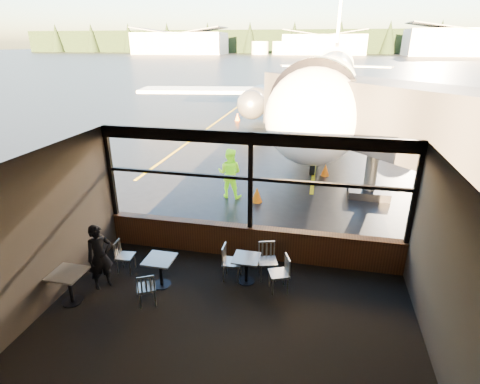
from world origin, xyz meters
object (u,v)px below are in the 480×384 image
(chair_near_w, at_px, (232,263))
(ground_crew, at_px, (230,173))
(chair_near_e, at_px, (279,274))
(cafe_table_near, at_px, (246,270))
(chair_mid_s, at_px, (146,288))
(cafe_table_mid, at_px, (161,272))
(chair_near_n, at_px, (268,262))
(cone_extra, at_px, (257,195))
(cone_wing, at_px, (238,117))
(airliner, at_px, (332,45))
(passenger, at_px, (100,257))
(jet_bridge, at_px, (374,133))
(chair_mid_w, at_px, (125,256))
(cafe_table_left, at_px, (70,287))
(cone_nose, at_px, (325,170))

(chair_near_w, height_order, ground_crew, ground_crew)
(chair_near_w, xyz_separation_m, ground_crew, (-1.34, 5.25, 0.48))
(ground_crew, bearing_deg, chair_near_e, 119.49)
(cafe_table_near, relative_size, chair_mid_s, 0.82)
(cafe_table_mid, height_order, ground_crew, ground_crew)
(cafe_table_mid, distance_m, chair_near_n, 2.63)
(ground_crew, distance_m, cone_extra, 1.32)
(chair_mid_s, relative_size, cone_wing, 1.49)
(cone_extra, bearing_deg, airliner, 80.97)
(cafe_table_mid, xyz_separation_m, passenger, (-1.36, -0.33, 0.44))
(chair_near_w, distance_m, cone_extra, 4.98)
(jet_bridge, relative_size, ground_crew, 5.83)
(cafe_table_mid, height_order, chair_mid_s, chair_mid_s)
(chair_mid_s, bearing_deg, cafe_table_mid, 58.53)
(chair_near_e, height_order, cone_extra, chair_near_e)
(airliner, bearing_deg, chair_mid_w, -100.93)
(chair_near_e, bearing_deg, ground_crew, 3.33)
(cafe_table_near, distance_m, cafe_table_left, 4.07)
(cafe_table_mid, relative_size, cafe_table_left, 0.96)
(cafe_table_left, distance_m, chair_near_n, 4.63)
(cafe_table_mid, bearing_deg, chair_mid_w, 161.65)
(jet_bridge, xyz_separation_m, cone_extra, (-4.07, -1.66, -2.14))
(cafe_table_left, bearing_deg, cone_nose, 61.20)
(ground_crew, bearing_deg, airliner, -98.51)
(ground_crew, xyz_separation_m, cone_wing, (-3.01, 14.78, -0.67))
(chair_mid_s, distance_m, cone_wing, 21.53)
(cone_wing, xyz_separation_m, cone_extra, (4.11, -15.06, -0.00))
(chair_mid_w, bearing_deg, cafe_table_near, 88.45)
(ground_crew, xyz_separation_m, cone_nose, (3.57, 3.28, -0.69))
(airliner, height_order, cone_wing, airliner)
(jet_bridge, xyz_separation_m, chair_mid_w, (-6.59, -6.88, -1.98))
(airliner, relative_size, chair_mid_w, 40.07)
(chair_near_n, distance_m, chair_mid_s, 2.96)
(chair_near_e, distance_m, cone_wing, 21.00)
(airliner, distance_m, cone_nose, 12.82)
(jet_bridge, distance_m, cone_wing, 15.85)
(cone_wing, bearing_deg, chair_near_e, -74.71)
(ground_crew, bearing_deg, chair_near_n, 118.33)
(passenger, bearing_deg, cafe_table_mid, -39.20)
(airliner, xyz_separation_m, chair_mid_w, (-4.95, -20.55, -4.91))
(cone_wing, bearing_deg, cone_nose, -60.21)
(jet_bridge, bearing_deg, chair_near_w, -120.01)
(chair_near_e, xyz_separation_m, chair_mid_w, (-3.94, -0.03, -0.03))
(cafe_table_near, distance_m, cone_nose, 8.77)
(chair_mid_s, height_order, ground_crew, ground_crew)
(cafe_table_left, height_order, chair_mid_s, chair_mid_s)
(airliner, height_order, cone_nose, airliner)
(airliner, bearing_deg, chair_mid_s, -97.50)
(cafe_table_near, bearing_deg, chair_near_w, 172.68)
(cone_wing, bearing_deg, chair_mid_s, -82.82)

